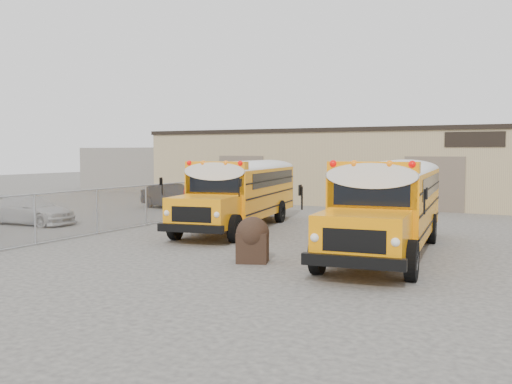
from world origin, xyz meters
The scene contains 9 objects.
ground centered at (0.00, 0.00, 0.00)m, with size 120.00×120.00×0.00m, color #43413E.
warehouse centered at (0.00, 19.99, 2.37)m, with size 30.20×10.20×4.67m.
chainlink_fence centered at (-6.00, 3.00, 0.90)m, with size 0.07×18.07×1.81m.
distant_building_left centered at (-22.00, 22.00, 1.80)m, with size 8.00×6.00×3.60m, color gray.
school_bus_left centered at (-3.21, 10.54, 1.69)m, with size 4.20×10.24×2.92m.
school_bus_right centered at (4.36, 7.83, 1.74)m, with size 3.67×10.51×3.01m.
tarp_bundle centered at (2.07, -2.10, 0.69)m, with size 1.12×1.07×1.34m.
car_white centered at (-10.93, 1.00, 0.63)m, with size 1.77×4.35×1.26m, color silver.
car_dark centered at (-9.64, 9.76, 0.70)m, with size 1.49×4.26×1.41m, color black.
Camera 1 is at (9.94, -16.68, 3.23)m, focal length 40.00 mm.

